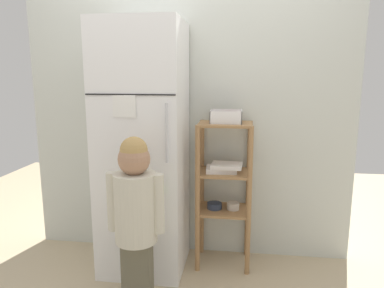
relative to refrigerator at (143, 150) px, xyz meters
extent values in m
plane|color=tan|center=(0.29, -0.02, -0.91)|extent=(6.00, 6.00, 0.00)
cube|color=silver|center=(0.29, 0.31, 0.25)|extent=(2.58, 0.03, 2.32)
cube|color=white|center=(0.00, 0.00, 0.00)|extent=(0.60, 0.55, 1.82)
cube|color=black|center=(0.00, -0.28, 0.42)|extent=(0.59, 0.01, 0.01)
cylinder|color=silver|center=(0.24, -0.30, 0.18)|extent=(0.02, 0.02, 0.38)
cube|color=white|center=(-0.04, -0.28, 0.34)|extent=(0.15, 0.01, 0.14)
cube|color=purple|center=(-0.04, -0.28, -0.35)|extent=(0.04, 0.01, 0.04)
cube|color=#DF3587|center=(0.01, -0.28, -0.06)|extent=(0.04, 0.02, 0.04)
cube|color=#0B91CA|center=(0.05, -0.28, -0.36)|extent=(0.03, 0.01, 0.03)
cube|color=#3BE511|center=(0.19, -0.28, -0.20)|extent=(0.04, 0.01, 0.04)
cube|color=#645F4B|center=(0.09, -0.51, -0.69)|extent=(0.18, 0.11, 0.45)
cylinder|color=beige|center=(0.09, -0.51, -0.25)|extent=(0.26, 0.26, 0.43)
sphere|color=beige|center=(0.09, -0.43, -0.04)|extent=(0.11, 0.11, 0.11)
sphere|color=#A87A5B|center=(0.09, -0.51, 0.05)|extent=(0.19, 0.19, 0.19)
sphere|color=tan|center=(0.09, -0.51, 0.11)|extent=(0.16, 0.16, 0.16)
cylinder|color=beige|center=(-0.06, -0.51, -0.22)|extent=(0.07, 0.07, 0.36)
cylinder|color=beige|center=(0.23, -0.51, -0.22)|extent=(0.07, 0.07, 0.36)
cylinder|color=#9E7247|center=(0.41, -0.03, -0.36)|extent=(0.04, 0.04, 1.11)
cylinder|color=#9E7247|center=(0.78, -0.03, -0.36)|extent=(0.04, 0.04, 1.11)
cylinder|color=#9E7247|center=(0.41, 0.26, -0.36)|extent=(0.04, 0.04, 1.11)
cylinder|color=#9E7247|center=(0.78, 0.26, -0.36)|extent=(0.04, 0.04, 1.11)
cube|color=#9E7247|center=(0.59, 0.11, 0.19)|extent=(0.39, 0.31, 0.02)
cube|color=#9E7247|center=(0.59, 0.11, -0.18)|extent=(0.39, 0.31, 0.02)
cube|color=#9E7247|center=(0.59, 0.11, -0.48)|extent=(0.39, 0.31, 0.02)
cube|color=white|center=(0.57, 0.11, -0.15)|extent=(0.24, 0.20, 0.04)
cube|color=white|center=(0.61, 0.10, -0.12)|extent=(0.23, 0.19, 0.03)
cylinder|color=#2D384C|center=(0.52, 0.11, -0.45)|extent=(0.11, 0.11, 0.05)
cylinder|color=beige|center=(0.66, 0.11, -0.44)|extent=(0.09, 0.09, 0.05)
cube|color=white|center=(0.60, 0.12, 0.20)|extent=(0.23, 0.19, 0.01)
cube|color=white|center=(0.60, 0.03, 0.24)|extent=(0.23, 0.01, 0.09)
cube|color=white|center=(0.60, 0.21, 0.24)|extent=(0.23, 0.01, 0.09)
cube|color=white|center=(0.49, 0.12, 0.24)|extent=(0.01, 0.19, 0.09)
cube|color=white|center=(0.71, 0.12, 0.24)|extent=(0.01, 0.19, 0.09)
sphere|color=red|center=(0.63, 0.10, 0.23)|extent=(0.06, 0.06, 0.06)
sphere|color=#A73527|center=(0.59, 0.15, 0.24)|extent=(0.07, 0.07, 0.07)
camera|label=1|loc=(0.70, -2.50, 0.54)|focal=33.60mm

